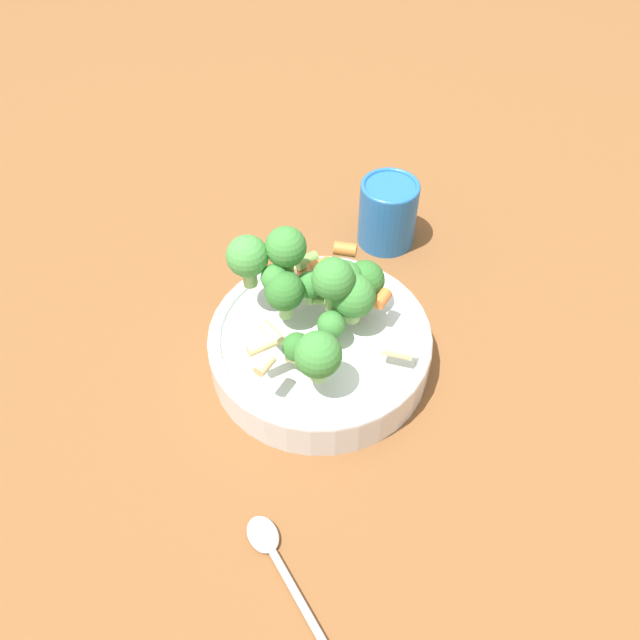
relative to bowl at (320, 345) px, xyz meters
The scene contains 5 objects.
ground_plane 0.03m from the bowl, ahead, with size 3.00×3.00×0.00m, color brown.
bowl is the anchor object (origin of this frame).
pasta_salad 0.07m from the bowl, 79.65° to the left, with size 0.16×0.18×0.09m.
cup 0.22m from the bowl, 48.71° to the left, with size 0.07×0.07×0.09m.
spoon 0.23m from the bowl, 114.92° to the right, with size 0.06×0.19×0.01m.
Camera 1 is at (-0.13, -0.39, 0.54)m, focal length 35.00 mm.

